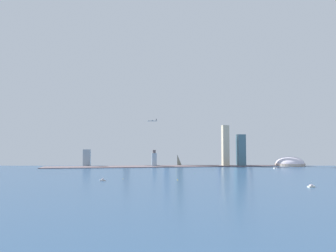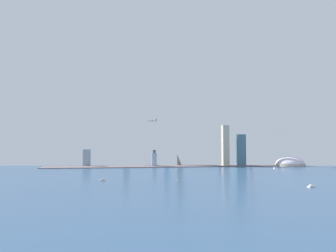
% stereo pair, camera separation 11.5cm
% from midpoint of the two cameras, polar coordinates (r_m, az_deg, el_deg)
% --- Properties ---
extents(ground_plane, '(6000.00, 6000.00, 0.00)m').
position_cam_midpoint_polar(ground_plane, '(440.26, 10.61, -13.10)').
color(ground_plane, '#315175').
extents(waterfront_pier, '(787.92, 66.45, 2.00)m').
position_cam_midpoint_polar(waterfront_pier, '(970.69, 0.54, -7.55)').
color(waterfront_pier, '#6C5C60').
rests_on(waterfront_pier, ground).
extents(observation_tower, '(41.93, 41.93, 303.86)m').
position_cam_midpoint_polar(observation_tower, '(1059.83, 15.16, 0.83)').
color(observation_tower, beige).
rests_on(observation_tower, ground).
extents(stadium_dome, '(96.40, 96.40, 43.37)m').
position_cam_midpoint_polar(stadium_dome, '(1082.10, 21.82, -6.52)').
color(stadium_dome, '#C3AD9A').
rests_on(stadium_dome, ground).
extents(skyscraper_0, '(19.09, 27.16, 159.51)m').
position_cam_midpoint_polar(skyscraper_0, '(1018.96, 2.15, -2.91)').
color(skyscraper_0, slate).
rests_on(skyscraper_0, ground).
extents(skyscraper_1, '(21.58, 23.14, 91.80)m').
position_cam_midpoint_polar(skyscraper_1, '(1040.83, -7.78, -4.90)').
color(skyscraper_1, '#AD9F92').
rests_on(skyscraper_1, ground).
extents(skyscraper_2, '(20.79, 20.91, 132.35)m').
position_cam_midpoint_polar(skyscraper_2, '(1006.98, 10.71, -3.63)').
color(skyscraper_2, beige).
rests_on(skyscraper_2, ground).
extents(skyscraper_3, '(14.79, 21.46, 52.39)m').
position_cam_midpoint_polar(skyscraper_3, '(973.24, -2.62, -6.23)').
color(skyscraper_3, '#A3B8CA').
rests_on(skyscraper_3, ground).
extents(skyscraper_4, '(21.43, 18.38, 89.67)m').
position_cam_midpoint_polar(skyscraper_4, '(1064.77, 9.97, -4.75)').
color(skyscraper_4, slate).
rests_on(skyscraper_4, ground).
extents(skyscraper_5, '(21.17, 19.35, 179.82)m').
position_cam_midpoint_polar(skyscraper_5, '(1092.54, 12.97, -2.31)').
color(skyscraper_5, '#43717D').
rests_on(skyscraper_5, ground).
extents(skyscraper_6, '(24.59, 26.90, 102.40)m').
position_cam_midpoint_polar(skyscraper_6, '(1014.75, 13.52, -4.44)').
color(skyscraper_6, '#476A79').
rests_on(skyscraper_6, ground).
extents(skyscraper_7, '(22.83, 18.83, 54.41)m').
position_cam_midpoint_polar(skyscraper_7, '(1015.38, -14.98, -5.77)').
color(skyscraper_7, '#8EA2B1').
rests_on(skyscraper_7, ground).
extents(skyscraper_8, '(17.20, 12.98, 58.13)m').
position_cam_midpoint_polar(skyscraper_8, '(1143.60, 14.10, -5.37)').
color(skyscraper_8, '#B2B1D0').
rests_on(skyscraper_8, ground).
extents(skyscraper_9, '(18.70, 25.91, 142.08)m').
position_cam_midpoint_polar(skyscraper_9, '(1065.21, -0.32, -3.54)').
color(skyscraper_9, '#92A5C2').
rests_on(skyscraper_9, ground).
extents(boat_0, '(11.90, 5.41, 4.93)m').
position_cam_midpoint_polar(boat_0, '(629.22, -12.16, -9.87)').
color(boat_0, white).
rests_on(boat_0, ground).
extents(boat_1, '(2.45, 8.50, 11.51)m').
position_cam_midpoint_polar(boat_1, '(942.27, 19.33, -7.47)').
color(boat_1, white).
rests_on(boat_1, ground).
extents(boat_2, '(14.02, 8.34, 10.91)m').
position_cam_midpoint_polar(boat_2, '(583.68, 25.27, -10.19)').
color(boat_2, white).
rests_on(boat_2, ground).
extents(channel_buoy_0, '(1.04, 1.04, 2.35)m').
position_cam_midpoint_polar(channel_buoy_0, '(751.16, 5.07, -8.85)').
color(channel_buoy_0, green).
rests_on(channel_buoy_0, ground).
extents(channel_buoy_1, '(1.47, 1.47, 1.85)m').
position_cam_midpoint_polar(channel_buoy_1, '(649.96, -8.43, -9.76)').
color(channel_buoy_1, yellow).
rests_on(channel_buoy_1, ground).
extents(channel_buoy_2, '(1.70, 1.70, 2.56)m').
position_cam_midpoint_polar(channel_buoy_2, '(627.06, 1.80, -10.00)').
color(channel_buoy_2, yellow).
rests_on(channel_buoy_2, ground).
extents(airplane, '(29.77, 26.66, 7.97)m').
position_cam_midpoint_polar(airplane, '(921.43, -2.99, 1.00)').
color(airplane, '#B4B8BD').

